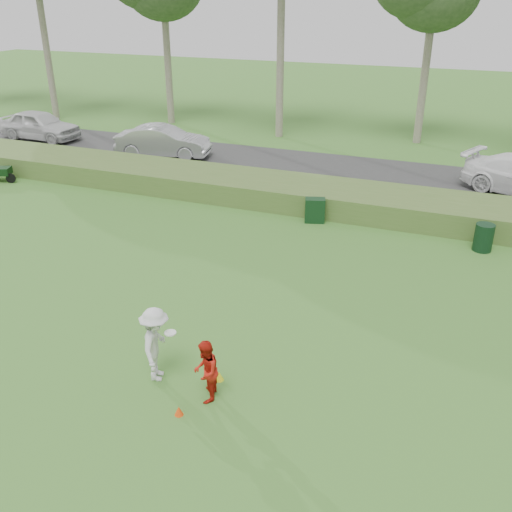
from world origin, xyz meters
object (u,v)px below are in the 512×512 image
at_px(player_white, 156,344).
at_px(car_left, 40,125).
at_px(player_red, 206,371).
at_px(cone_yellow, 219,376).
at_px(car_mid, 163,141).
at_px(trash_bin, 484,237).
at_px(cone_orange, 179,411).
at_px(utility_cabinet, 315,210).

height_order(player_white, car_left, player_white).
height_order(player_red, cone_yellow, player_red).
bearing_deg(player_red, car_mid, -164.18).
distance_m(player_red, car_left, 26.22).
height_order(trash_bin, car_left, car_left).
xyz_separation_m(player_red, trash_bin, (5.36, 10.54, -0.25)).
bearing_deg(car_mid, cone_orange, -161.07).
relative_size(cone_orange, car_mid, 0.04).
xyz_separation_m(player_white, cone_yellow, (1.36, 0.42, -0.80)).
xyz_separation_m(player_white, utility_cabinet, (0.63, 10.71, -0.44)).
bearing_deg(player_white, utility_cabinet, -21.92).
bearing_deg(player_white, car_left, 27.71).
bearing_deg(utility_cabinet, car_left, 143.25).
bearing_deg(cone_orange, player_red, 65.53).
distance_m(trash_bin, car_mid, 17.36).
distance_m(player_white, utility_cabinet, 10.73).
bearing_deg(car_left, player_white, -131.65).
distance_m(cone_yellow, car_left, 25.75).
bearing_deg(trash_bin, car_left, 164.18).
bearing_deg(cone_orange, car_left, 136.33).
relative_size(player_red, car_left, 0.29).
distance_m(cone_orange, cone_yellow, 1.42).
height_order(player_red, car_left, car_left).
bearing_deg(cone_yellow, utility_cabinet, 94.03).
bearing_deg(car_left, car_mid, -92.27).
bearing_deg(cone_yellow, player_red, -88.28).
height_order(player_white, trash_bin, player_white).
distance_m(trash_bin, car_left, 25.79).
xyz_separation_m(player_red, car_left, (-19.45, 17.57, 0.18)).
height_order(player_white, utility_cabinet, player_white).
bearing_deg(cone_orange, car_mid, 120.72).
xyz_separation_m(trash_bin, car_mid, (-16.14, 6.37, 0.39)).
xyz_separation_m(player_white, trash_bin, (6.74, 10.27, -0.43)).
relative_size(player_white, car_mid, 0.37).
bearing_deg(player_red, trash_bin, 136.35).
xyz_separation_m(player_red, cone_orange, (-0.32, -0.69, -0.62)).
distance_m(player_white, cone_orange, 1.65).
bearing_deg(car_left, player_red, -129.99).
height_order(utility_cabinet, car_left, car_left).
xyz_separation_m(cone_yellow, car_left, (-19.43, 16.88, 0.79)).
distance_m(cone_yellow, utility_cabinet, 10.31).
height_order(cone_orange, cone_yellow, cone_yellow).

